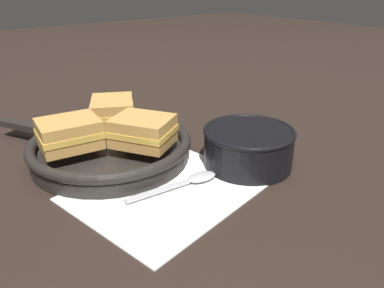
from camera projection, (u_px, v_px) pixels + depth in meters
name	position (u px, v px, depth m)	size (l,w,h in m)	color
ground_plane	(194.00, 166.00, 0.63)	(4.00, 4.00, 0.00)	black
napkin	(166.00, 190.00, 0.56)	(0.29, 0.26, 0.00)	white
soup_bowl	(248.00, 145.00, 0.62)	(0.15, 0.15, 0.07)	black
spoon	(190.00, 180.00, 0.57)	(0.15, 0.03, 0.01)	#B7B7BC
skillet	(110.00, 148.00, 0.65)	(0.28, 0.37, 0.04)	black
sandwich_near_left	(143.00, 131.00, 0.60)	(0.11, 0.12, 0.05)	#C18E47
sandwich_near_right	(113.00, 111.00, 0.69)	(0.11, 0.12, 0.05)	#C18E47
sandwich_far_left	(69.00, 133.00, 0.59)	(0.10, 0.09, 0.05)	#C18E47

